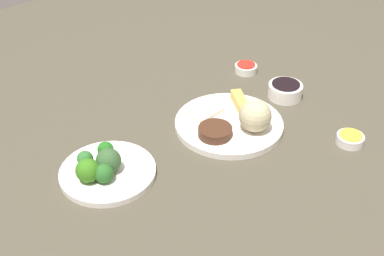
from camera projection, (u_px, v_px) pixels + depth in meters
tabletop at (213, 139)px, 1.24m from camera, size 2.20×2.20×0.02m
main_plate at (228, 124)px, 1.26m from camera, size 0.27×0.27×0.02m
rice_scoop at (255, 116)px, 1.21m from camera, size 0.08×0.08×0.08m
spring_roll at (241, 104)px, 1.30m from camera, size 0.10×0.08×0.03m
crab_rangoon_wonton at (204, 111)px, 1.28m from camera, size 0.07×0.08×0.01m
stir_fry_heap at (215, 132)px, 1.20m from camera, size 0.08×0.08×0.02m
broccoli_plate at (108, 172)px, 1.11m from camera, size 0.21×0.21×0.01m
broccoli_floret_0 at (108, 161)px, 1.09m from camera, size 0.06×0.06×0.06m
broccoli_floret_1 at (88, 170)px, 1.07m from camera, size 0.05×0.05×0.05m
broccoli_floret_2 at (106, 149)px, 1.14m from camera, size 0.04×0.04×0.04m
broccoli_floret_3 at (104, 173)px, 1.07m from camera, size 0.04×0.04×0.04m
broccoli_floret_5 at (85, 159)px, 1.11m from camera, size 0.04×0.04×0.04m
soy_sauce_bowl at (285, 91)px, 1.37m from camera, size 0.09×0.09×0.04m
soy_sauce_bowl_liquid at (286, 84)px, 1.36m from camera, size 0.08×0.08×0.00m
sauce_ramekin_hot_mustard at (350, 139)px, 1.20m from camera, size 0.07×0.07×0.02m
sauce_ramekin_hot_mustard_liquid at (351, 135)px, 1.20m from camera, size 0.05×0.05×0.00m
sauce_ramekin_sweet_and_sour at (246, 69)px, 1.49m from camera, size 0.07×0.07×0.02m
sauce_ramekin_sweet_and_sour_liquid at (246, 65)px, 1.48m from camera, size 0.05×0.05×0.00m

